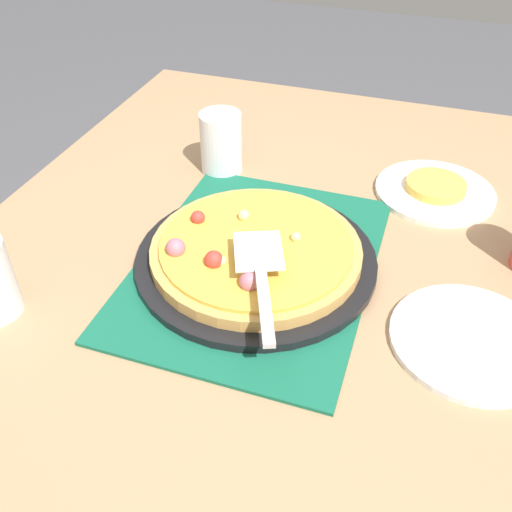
% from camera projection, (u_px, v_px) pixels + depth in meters
% --- Properties ---
extents(ground_plane, '(8.00, 8.00, 0.00)m').
position_uv_depth(ground_plane, '(256.00, 503.00, 1.39)').
color(ground_plane, '#4C4C51').
extents(dining_table, '(1.40, 1.00, 0.75)m').
position_uv_depth(dining_table, '(256.00, 314.00, 0.99)').
color(dining_table, '#9E7A56').
rests_on(dining_table, ground_plane).
extents(placemat, '(0.48, 0.36, 0.01)m').
position_uv_depth(placemat, '(256.00, 264.00, 0.92)').
color(placemat, '#145B42').
rests_on(placemat, dining_table).
extents(pizza_pan, '(0.38, 0.38, 0.01)m').
position_uv_depth(pizza_pan, '(256.00, 259.00, 0.91)').
color(pizza_pan, black).
rests_on(pizza_pan, placemat).
extents(pizza, '(0.33, 0.33, 0.05)m').
position_uv_depth(pizza, '(255.00, 250.00, 0.90)').
color(pizza, tan).
rests_on(pizza, pizza_pan).
extents(plate_near_left, '(0.22, 0.22, 0.01)m').
position_uv_depth(plate_near_left, '(435.00, 192.00, 1.08)').
color(plate_near_left, white).
rests_on(plate_near_left, dining_table).
extents(plate_side, '(0.22, 0.22, 0.01)m').
position_uv_depth(plate_side, '(470.00, 341.00, 0.79)').
color(plate_side, white).
rests_on(plate_side, dining_table).
extents(served_slice_left, '(0.11, 0.11, 0.02)m').
position_uv_depth(served_slice_left, '(436.00, 186.00, 1.07)').
color(served_slice_left, '#EAB747').
rests_on(served_slice_left, plate_near_left).
extents(cup_corner, '(0.08, 0.08, 0.12)m').
position_uv_depth(cup_corner, '(221.00, 143.00, 1.11)').
color(cup_corner, white).
rests_on(cup_corner, dining_table).
extents(pizza_server, '(0.23, 0.13, 0.01)m').
position_uv_depth(pizza_server, '(261.00, 272.00, 0.80)').
color(pizza_server, silver).
rests_on(pizza_server, pizza).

